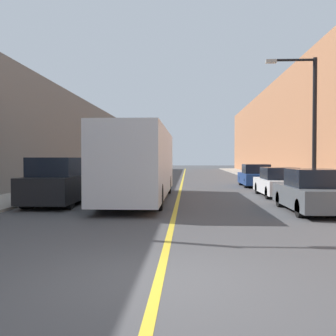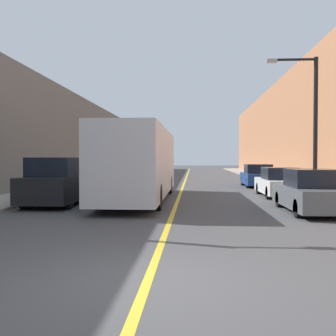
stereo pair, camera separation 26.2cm
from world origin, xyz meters
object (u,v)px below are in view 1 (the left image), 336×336
car_right_near (312,193)px  street_lamp_right (310,117)px  bus (141,163)px  car_right_mid (278,183)px  car_right_far (255,176)px  parked_suv_left (59,183)px

car_right_near → street_lamp_right: (1.34, 4.71, 3.21)m
bus → car_right_mid: bearing=17.4°
car_right_mid → car_right_near: bearing=-91.2°
bus → street_lamp_right: (7.97, 1.00, 2.18)m
bus → car_right_far: 11.39m
car_right_near → car_right_mid: 5.82m
car_right_near → car_right_mid: size_ratio=1.01×
car_right_far → car_right_near: bearing=-90.8°
bus → parked_suv_left: 3.85m
bus → car_right_far: bearing=53.2°
street_lamp_right → car_right_mid: bearing=137.6°
car_right_mid → car_right_far: size_ratio=1.07×
car_right_mid → street_lamp_right: bearing=-42.4°
street_lamp_right → car_right_far: bearing=98.3°
car_right_mid → bus: bearing=-162.6°
car_right_far → street_lamp_right: 8.77m
car_right_near → car_right_far: car_right_near is taller
car_right_near → street_lamp_right: bearing=74.1°
car_right_mid → car_right_far: 6.97m
car_right_far → street_lamp_right: bearing=-81.7°
car_right_mid → street_lamp_right: (1.21, -1.11, 3.24)m
bus → parked_suv_left: size_ratio=2.40×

